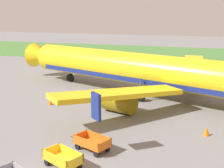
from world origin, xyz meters
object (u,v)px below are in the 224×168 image
airplane (140,70)px  baggage_cart_third_in_row (63,158)px  baggage_cart_fourth_in_row (92,142)px  traffic_cone_near_plane (206,131)px  traffic_cone_mid_apron (50,102)px

airplane → baggage_cart_third_in_row: size_ratio=10.37×
airplane → baggage_cart_fourth_in_row: bearing=-90.2°
baggage_cart_third_in_row → traffic_cone_near_plane: (8.76, 8.11, -0.25)m
baggage_cart_fourth_in_row → airplane: bearing=89.8°
airplane → traffic_cone_near_plane: 13.26m
baggage_cart_fourth_in_row → traffic_cone_near_plane: bearing=33.9°
airplane → traffic_cone_mid_apron: 11.00m
airplane → traffic_cone_near_plane: size_ratio=51.93×
baggage_cart_third_in_row → traffic_cone_mid_apron: baggage_cart_third_in_row is taller
baggage_cart_third_in_row → baggage_cart_fourth_in_row: (0.93, 2.84, 0.00)m
traffic_cone_mid_apron → baggage_cart_fourth_in_row: bearing=-47.5°
airplane → traffic_cone_near_plane: (7.77, -10.40, -2.70)m
baggage_cart_third_in_row → traffic_cone_mid_apron: (-7.29, 11.80, -0.28)m
baggage_cart_fourth_in_row → traffic_cone_near_plane: 9.44m
airplane → traffic_cone_mid_apron: airplane is taller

